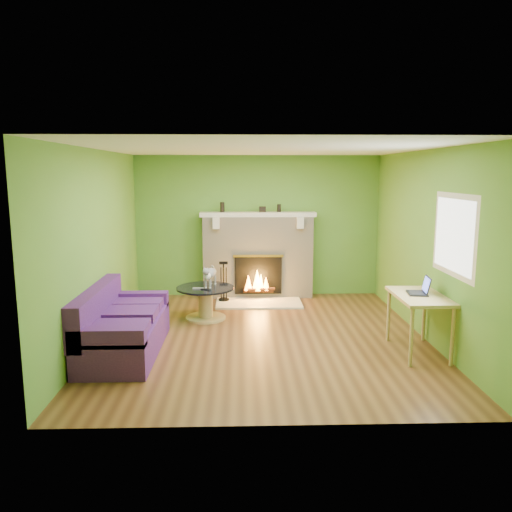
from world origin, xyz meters
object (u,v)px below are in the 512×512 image
at_px(sofa, 121,328).
at_px(cat, 210,276).
at_px(coffee_table, 205,301).
at_px(desk, 420,302).

height_order(sofa, cat, cat).
height_order(coffee_table, cat, cat).
xyz_separation_m(coffee_table, desk, (2.83, -1.59, 0.37)).
height_order(sofa, desk, sofa).
bearing_deg(coffee_table, sofa, -123.91).
distance_m(sofa, coffee_table, 1.76).
xyz_separation_m(desk, cat, (-2.75, 1.64, 0.02)).
height_order(desk, cat, cat).
bearing_deg(desk, cat, 149.13).
height_order(sofa, coffee_table, sofa).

